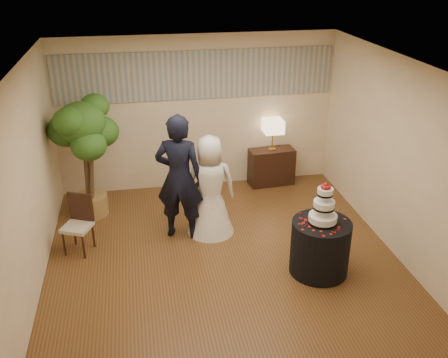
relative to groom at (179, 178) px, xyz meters
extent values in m
cube|color=brown|center=(0.52, -0.70, -0.99)|extent=(5.00, 5.00, 0.00)
cube|color=white|center=(0.52, -0.70, 1.81)|extent=(5.00, 5.00, 0.00)
cube|color=beige|center=(0.52, 1.80, 0.41)|extent=(5.00, 0.06, 2.80)
cube|color=beige|center=(0.52, -3.20, 0.41)|extent=(5.00, 0.06, 2.80)
cube|color=beige|center=(-1.98, -0.70, 0.41)|extent=(0.06, 5.00, 2.80)
cube|color=beige|center=(3.02, -0.70, 0.41)|extent=(0.06, 5.00, 2.80)
cube|color=#9A9A91|center=(0.52, 1.78, 1.11)|extent=(4.90, 0.02, 0.85)
imported|color=black|center=(0.00, 0.00, 0.00)|extent=(0.83, 0.68, 1.98)
imported|color=white|center=(0.47, 0.03, -0.19)|extent=(0.80, 0.76, 1.60)
cylinder|color=black|center=(1.77, -1.32, -0.60)|extent=(0.82, 0.82, 0.77)
cube|color=black|center=(1.88, 1.57, -0.64)|extent=(0.86, 0.43, 0.70)
camera|label=1|loc=(-0.58, -6.77, 3.11)|focal=40.00mm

